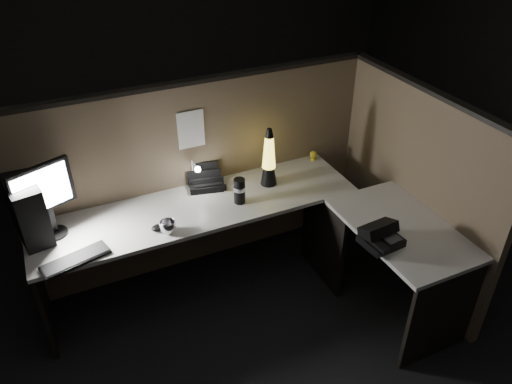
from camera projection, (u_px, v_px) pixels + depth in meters
name	position (u px, v px, depth m)	size (l,w,h in m)	color
floor	(253.00, 330.00, 3.51)	(6.00, 6.00, 0.00)	black
room_shell	(252.00, 119.00, 2.62)	(6.00, 6.00, 6.00)	silver
partition_back	(202.00, 177.00, 3.80)	(2.66, 0.06, 1.50)	brown
partition_right	(413.00, 191.00, 3.64)	(0.06, 1.66, 1.50)	brown
desk	(261.00, 238.00, 3.44)	(2.60, 1.60, 0.73)	beige
pc_tower	(27.00, 210.00, 3.12)	(0.17, 0.38, 0.40)	black
monitor	(44.00, 194.00, 3.09)	(0.37, 0.19, 0.50)	black
keyboard	(76.00, 260.00, 3.02)	(0.41, 0.14, 0.02)	black
mouse	(159.00, 228.00, 3.27)	(0.10, 0.07, 0.04)	black
clip_lamp	(195.00, 174.00, 3.62)	(0.04, 0.18, 0.23)	silver
organizer	(205.00, 181.00, 3.71)	(0.29, 0.27, 0.19)	black
lava_lamp	(269.00, 162.00, 3.66)	(0.12, 0.12, 0.46)	black
travel_mug	(239.00, 191.00, 3.50)	(0.08, 0.08, 0.19)	black
steel_mug	(168.00, 227.00, 3.24)	(0.11, 0.11, 0.09)	silver
figurine	(313.00, 154.00, 4.04)	(0.06, 0.06, 0.06)	yellow
pinned_paper	(191.00, 130.00, 3.52)	(0.20, 0.00, 0.28)	white
desk_phone	(380.00, 236.00, 3.14)	(0.25, 0.26, 0.14)	black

